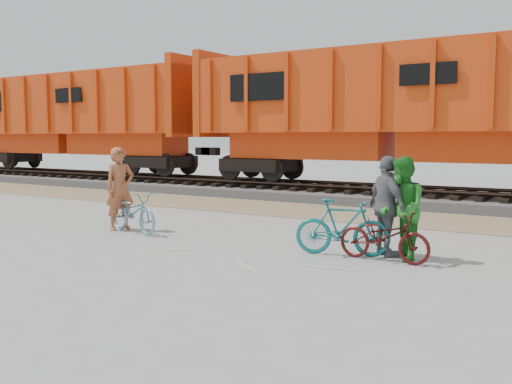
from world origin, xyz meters
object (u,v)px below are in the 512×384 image
bicycle_blue (134,212)px  hopper_car_center (396,108)px  bicycle_teal (342,227)px  person_man (402,208)px  hopper_car_left (76,117)px  person_solo (120,189)px  person_woman (387,206)px  bicycle_maroon (384,236)px

bicycle_blue → hopper_car_center: bearing=-3.5°
bicycle_teal → person_man: person_man is taller
person_man → hopper_car_left: bearing=-151.9°
bicycle_teal → person_man: size_ratio=0.94×
bicycle_teal → person_solo: bearing=74.5°
person_woman → bicycle_maroon: bearing=142.9°
bicycle_teal → person_solo: person_solo is taller
person_solo → person_man: bearing=-68.8°
bicycle_blue → person_solo: 0.70m
person_solo → person_woman: (6.04, 0.42, -0.05)m
hopper_car_left → bicycle_blue: (12.11, -8.74, -2.55)m
hopper_car_left → bicycle_teal: hopper_car_left is taller
bicycle_teal → person_woman: (0.68, 0.35, 0.38)m
bicycle_blue → person_woman: 5.59m
hopper_car_center → person_man: 9.13m
person_man → person_woman: bearing=-151.6°
bicycle_blue → bicycle_maroon: 5.65m
bicycle_teal → bicycle_maroon: size_ratio=1.04×
person_woman → bicycle_teal: bearing=66.0°
bicycle_blue → person_solo: bearing=93.5°
bicycle_blue → person_woman: person_woman is taller
hopper_car_center → bicycle_maroon: bearing=-72.3°
hopper_car_left → person_man: hopper_car_left is taller
person_solo → bicycle_blue: bearing=-82.6°
hopper_car_left → person_woman: size_ratio=7.95×
person_solo → person_woman: 6.06m
bicycle_teal → person_solo: (-5.37, -0.08, 0.43)m
bicycle_teal → bicycle_maroon: (0.78, -0.05, -0.08)m
hopper_car_left → person_solo: size_ratio=7.54×
bicycle_teal → person_woman: bearing=-79.1°
bicycle_maroon → person_solo: bearing=93.5°
bicycle_maroon → bicycle_blue: bearing=94.5°
hopper_car_left → bicycle_teal: bearing=-26.8°
person_man → bicycle_blue: bearing=-123.3°
bicycle_teal → hopper_car_left: bearing=47.0°
hopper_car_left → hopper_car_center: 15.00m
bicycle_blue → hopper_car_left: bearing=69.0°
hopper_car_left → bicycle_blue: hopper_car_left is taller
hopper_car_left → person_solo: hopper_car_left is taller
hopper_car_left → person_woman: (17.65, -8.22, -2.13)m
bicycle_blue → person_woman: (5.54, 0.52, 0.43)m
person_solo → hopper_car_center: bearing=-2.7°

